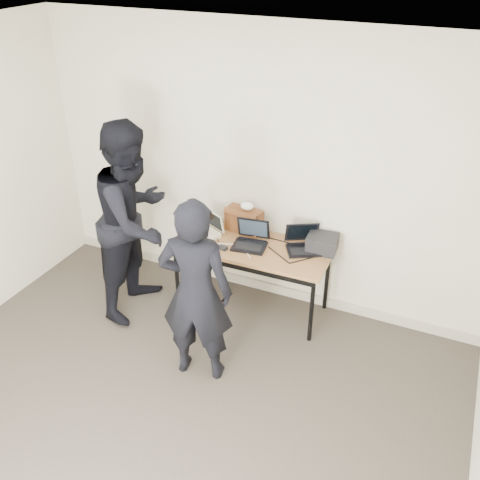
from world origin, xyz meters
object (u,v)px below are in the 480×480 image
Objects in this scene: equipment_box at (322,243)px; person_typist at (196,292)px; leather_satchel at (244,220)px; desk at (251,251)px; laptop_center at (251,240)px; person_observer at (135,220)px; laptop_right at (303,244)px; laptop_beige at (206,231)px.

person_typist is at bearing -119.84° from equipment_box.
leather_satchel is 0.81m from equipment_box.
desk is 0.35m from leather_satchel.
person_typist is (-0.04, -1.02, 0.05)m from laptop_center.
person_observer reaches higher than equipment_box.
desk is at bearing -44.01° from leather_satchel.
laptop_right is 0.18m from equipment_box.
leather_satchel reaches higher than desk.
laptop_center is 0.21× the size of person_typist.
laptop_right is (0.46, 0.15, 0.11)m from desk.
laptop_center is (0.47, 0.00, 0.01)m from laptop_beige.
laptop_beige is 0.96m from laptop_right.
laptop_beige is at bearing 159.56° from laptop_right.
laptop_right is 1.53× the size of equipment_box.
equipment_box is at bearing 7.41° from laptop_center.
leather_satchel is at bearing 177.48° from equipment_box.
leather_satchel is 0.23× the size of person_typist.
desk is 1.14m from person_observer.
desk is 5.52× the size of equipment_box.
laptop_beige is (-0.49, 0.01, 0.10)m from desk.
laptop_right is at bearing 8.20° from laptop_center.
desk is 3.98× the size of leather_satchel.
laptop_beige is 0.47m from laptop_center.
person_typist reaches higher than laptop_center.
desk is 0.67m from equipment_box.
laptop_center is at bearing 27.61° from laptop_beige.
person_observer is (-0.54, -0.39, 0.19)m from laptop_beige.
person_observer is at bearing -44.60° from person_typist.
equipment_box is at bearing -16.00° from laptop_right.
laptop_center is at bearing -164.91° from equipment_box.
laptop_right is 1.59m from person_observer.
person_typist is at bearing -39.84° from laptop_beige.
person_observer reaches higher than person_typist.
person_observer is (-1.66, -0.57, 0.16)m from equipment_box.
laptop_beige is 0.97× the size of leather_satchel.
person_typist is at bearing -99.83° from laptop_center.
laptop_center is (-0.02, 0.02, 0.11)m from desk.
laptop_beige is at bearing -55.41° from person_observer.
equipment_box is (1.12, 0.18, 0.03)m from laptop_beige.
laptop_center is 1.10m from person_observer.
person_typist reaches higher than laptop_right.
desk is 3.61× the size of laptop_right.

